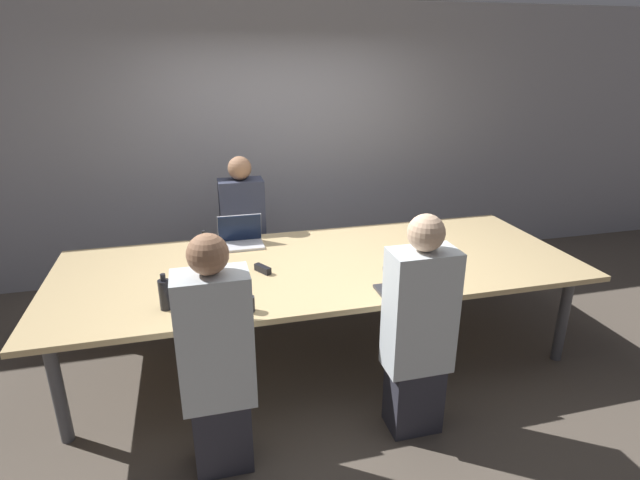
{
  "coord_description": "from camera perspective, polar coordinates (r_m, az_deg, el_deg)",
  "views": [
    {
      "loc": [
        -0.88,
        -3.41,
        2.27
      ],
      "look_at": [
        0.03,
        0.1,
        0.92
      ],
      "focal_mm": 28.0,
      "sensor_mm": 36.0,
      "label": 1
    }
  ],
  "objects": [
    {
      "name": "bottle_far_midleft",
      "position": [
        4.03,
        -13.05,
        -0.56
      ],
      "size": [
        0.07,
        0.07,
        0.21
      ],
      "color": "black",
      "rests_on": "conference_table"
    },
    {
      "name": "laptop_near_midright",
      "position": [
        3.37,
        9.72,
        -5.03
      ],
      "size": [
        0.35,
        0.22,
        0.23
      ],
      "rotation": [
        0.0,
        0.0,
        3.14
      ],
      "color": "#333338",
      "rests_on": "conference_table"
    },
    {
      "name": "curtain_wall",
      "position": [
        5.38,
        -4.99,
        10.99
      ],
      "size": [
        12.0,
        0.06,
        2.8
      ],
      "color": "#9999A3",
      "rests_on": "ground_plane"
    },
    {
      "name": "conference_table",
      "position": [
        3.84,
        0.01,
        -3.31
      ],
      "size": [
        3.94,
        1.53,
        0.77
      ],
      "color": "#D6B77F",
      "rests_on": "ground_plane"
    },
    {
      "name": "bottle_near_left",
      "position": [
        3.26,
        -17.31,
        -5.92
      ],
      "size": [
        0.07,
        0.07,
        0.24
      ],
      "color": "black",
      "rests_on": "conference_table"
    },
    {
      "name": "laptop_far_midleft",
      "position": [
        4.22,
        -9.05,
        0.38
      ],
      "size": [
        0.36,
        0.24,
        0.25
      ],
      "color": "silver",
      "rests_on": "conference_table"
    },
    {
      "name": "notebook",
      "position": [
        3.53,
        -11.26,
        -4.95
      ],
      "size": [
        0.24,
        0.15,
        0.02
      ],
      "rotation": [
        0.0,
        0.0,
        -0.08
      ],
      "color": "silver",
      "rests_on": "conference_table"
    },
    {
      "name": "ground_plane",
      "position": [
        4.19,
        0.01,
        -12.46
      ],
      "size": [
        24.0,
        24.0,
        0.0
      ],
      "primitive_type": "plane",
      "color": "brown"
    },
    {
      "name": "laptop_near_left",
      "position": [
        3.12,
        -12.51,
        -7.35
      ],
      "size": [
        0.32,
        0.24,
        0.24
      ],
      "rotation": [
        0.0,
        0.0,
        3.14
      ],
      "color": "#333338",
      "rests_on": "conference_table"
    },
    {
      "name": "cup_near_left",
      "position": [
        3.14,
        -8.12,
        -7.25
      ],
      "size": [
        0.07,
        0.07,
        0.1
      ],
      "color": "#232328",
      "rests_on": "conference_table"
    },
    {
      "name": "stapler",
      "position": [
        3.68,
        -6.57,
        -3.31
      ],
      "size": [
        0.11,
        0.15,
        0.05
      ],
      "rotation": [
        0.0,
        0.0,
        0.52
      ],
      "color": "black",
      "rests_on": "conference_table"
    },
    {
      "name": "cup_near_midright",
      "position": [
        3.54,
        13.15,
        -4.23
      ],
      "size": [
        0.07,
        0.07,
        0.1
      ],
      "color": "brown",
      "rests_on": "conference_table"
    },
    {
      "name": "person_far_midleft",
      "position": [
        4.69,
        -8.75,
        0.55
      ],
      "size": [
        0.4,
        0.24,
        1.44
      ],
      "color": "#2D2D38",
      "rests_on": "ground_plane"
    },
    {
      "name": "cup_far_midleft",
      "position": [
        4.14,
        -12.75,
        -0.75
      ],
      "size": [
        0.09,
        0.09,
        0.08
      ],
      "color": "#232328",
      "rests_on": "conference_table"
    },
    {
      "name": "person_near_midright",
      "position": [
        3.12,
        11.19,
        -10.16
      ],
      "size": [
        0.4,
        0.24,
        1.44
      ],
      "rotation": [
        0.0,
        0.0,
        3.14
      ],
      "color": "#2D2D38",
      "rests_on": "ground_plane"
    },
    {
      "name": "person_near_left",
      "position": [
        2.85,
        -11.72,
        -13.45
      ],
      "size": [
        0.4,
        0.24,
        1.44
      ],
      "rotation": [
        0.0,
        0.0,
        3.14
      ],
      "color": "#2D2D38",
      "rests_on": "ground_plane"
    }
  ]
}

